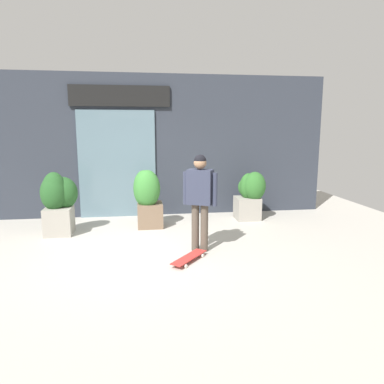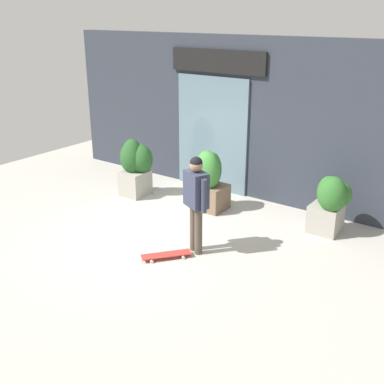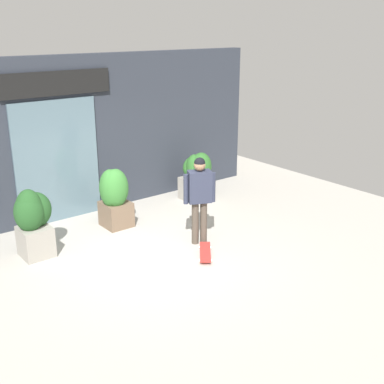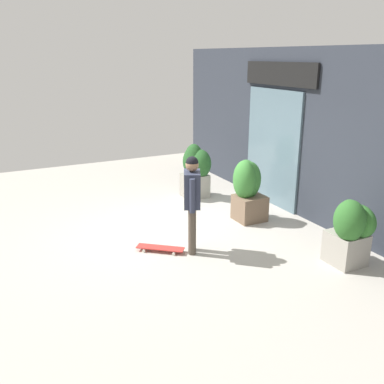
% 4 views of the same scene
% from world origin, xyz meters
% --- Properties ---
extents(ground_plane, '(12.00, 12.00, 0.00)m').
position_xyz_m(ground_plane, '(0.00, 0.00, 0.00)').
color(ground_plane, '#B2ADA3').
extents(building_facade, '(8.95, 0.31, 3.34)m').
position_xyz_m(building_facade, '(-0.02, 2.78, 1.66)').
color(building_facade, '#2D333D').
rests_on(building_facade, ground_plane).
extents(skateboarder, '(0.55, 0.41, 1.66)m').
position_xyz_m(skateboarder, '(0.94, -0.08, 1.01)').
color(skateboarder, '#4C4238').
rests_on(skateboarder, ground_plane).
extents(skateboard, '(0.66, 0.75, 0.08)m').
position_xyz_m(skateboard, '(0.69, -0.55, 0.06)').
color(skateboard, red).
rests_on(skateboard, ground_plane).
extents(planter_box_left, '(0.60, 0.61, 1.24)m').
position_xyz_m(planter_box_left, '(0.09, 1.56, 0.70)').
color(planter_box_left, brown).
rests_on(planter_box_left, ground_plane).
extents(planter_box_right, '(0.66, 0.65, 1.12)m').
position_xyz_m(planter_box_right, '(2.46, 1.91, 0.62)').
color(planter_box_right, gray).
rests_on(planter_box_right, ground_plane).
extents(planter_box_mid, '(0.69, 0.61, 1.25)m').
position_xyz_m(planter_box_mid, '(-1.67, 1.32, 0.71)').
color(planter_box_mid, gray).
rests_on(planter_box_mid, ground_plane).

